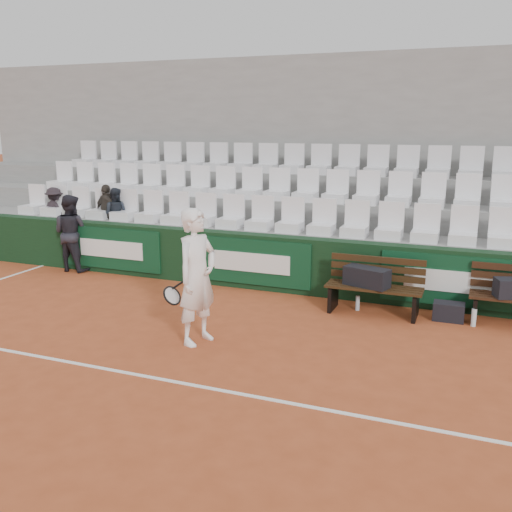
{
  "coord_description": "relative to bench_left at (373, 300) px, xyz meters",
  "views": [
    {
      "loc": [
        3.53,
        -5.37,
        2.96
      ],
      "look_at": [
        0.45,
        2.4,
        1.0
      ],
      "focal_mm": 40.0,
      "sensor_mm": 36.0,
      "label": 1
    }
  ],
  "objects": [
    {
      "name": "sports_bag_left",
      "position": [
        -0.12,
        -0.02,
        0.38
      ],
      "size": [
        0.76,
        0.5,
        0.3
      ],
      "primitive_type": "cube",
      "rotation": [
        0.0,
        0.0,
        -0.3
      ],
      "color": "black",
      "rests_on": "bench_left"
    },
    {
      "name": "court_baseline",
      "position": [
        -2.08,
        -3.31,
        -0.22
      ],
      "size": [
        18.0,
        0.06,
        0.01
      ],
      "primitive_type": "cube",
      "color": "white",
      "rests_on": "ground"
    },
    {
      "name": "spectator_b",
      "position": [
        -5.83,
        1.19,
        1.35
      ],
      "size": [
        0.73,
        0.47,
        1.16
      ],
      "primitive_type": "imported",
      "rotation": [
        0.0,
        0.0,
        2.85
      ],
      "color": "#342F2A",
      "rests_on": "grandstand_tier_front"
    },
    {
      "name": "grandstand_rear_wall",
      "position": [
        -2.08,
        3.84,
        1.98
      ],
      "size": [
        18.0,
        0.3,
        4.4
      ],
      "primitive_type": "cube",
      "color": "gray",
      "rests_on": "ground"
    },
    {
      "name": "grandstand_tier_mid",
      "position": [
        -2.08,
        2.26,
        0.5
      ],
      "size": [
        18.0,
        0.95,
        1.45
      ],
      "primitive_type": "cube",
      "color": "gray",
      "rests_on": "ground"
    },
    {
      "name": "grandstand_tier_front",
      "position": [
        -2.08,
        1.31,
        0.28
      ],
      "size": [
        18.0,
        0.95,
        1.0
      ],
      "primitive_type": "cube",
      "color": "gray",
      "rests_on": "ground"
    },
    {
      "name": "seat_row_back",
      "position": [
        -2.08,
        3.04,
        1.99
      ],
      "size": [
        11.9,
        0.44,
        0.63
      ],
      "primitive_type": "cube",
      "color": "silver",
      "rests_on": "grandstand_tier_back"
    },
    {
      "name": "seat_row_mid",
      "position": [
        -2.08,
        2.09,
        1.54
      ],
      "size": [
        11.9,
        0.44,
        0.63
      ],
      "primitive_type": "cube",
      "color": "white",
      "rests_on": "grandstand_tier_mid"
    },
    {
      "name": "spectator_c",
      "position": [
        -5.63,
        1.19,
        1.32
      ],
      "size": [
        0.62,
        0.53,
        1.1
      ],
      "primitive_type": "imported",
      "rotation": [
        0.0,
        0.0,
        3.38
      ],
      "color": "#1E242D",
      "rests_on": "grandstand_tier_front"
    },
    {
      "name": "sports_bag_ground",
      "position": [
        1.13,
        0.12,
        -0.09
      ],
      "size": [
        0.46,
        0.29,
        0.28
      ],
      "primitive_type": "cube",
      "rotation": [
        0.0,
        0.0,
        0.01
      ],
      "color": "black",
      "rests_on": "ground"
    },
    {
      "name": "back_barrier",
      "position": [
        -2.01,
        0.68,
        0.28
      ],
      "size": [
        18.0,
        0.34,
        1.0
      ],
      "color": "black",
      "rests_on": "ground"
    },
    {
      "name": "tennis_player",
      "position": [
        -2.03,
        -2.08,
        0.71
      ],
      "size": [
        0.8,
        0.77,
        1.87
      ],
      "color": "white",
      "rests_on": "ground"
    },
    {
      "name": "grandstand_tier_back",
      "position": [
        -2.08,
        3.21,
        0.72
      ],
      "size": [
        18.0,
        0.95,
        1.9
      ],
      "primitive_type": "cube",
      "color": "gray",
      "rests_on": "ground"
    },
    {
      "name": "ball_kid",
      "position": [
        -6.22,
        0.48,
        0.56
      ],
      "size": [
        0.77,
        0.61,
        1.56
      ],
      "primitive_type": "imported",
      "rotation": [
        0.0,
        0.0,
        3.12
      ],
      "color": "black",
      "rests_on": "ground"
    },
    {
      "name": "spectator_a",
      "position": [
        -7.2,
        1.19,
        1.3
      ],
      "size": [
        0.74,
        0.51,
        1.04
      ],
      "primitive_type": "imported",
      "rotation": [
        0.0,
        0.0,
        2.94
      ],
      "color": "black",
      "rests_on": "grandstand_tier_front"
    },
    {
      "name": "water_bottle_far",
      "position": [
        1.5,
        -0.02,
        -0.09
      ],
      "size": [
        0.08,
        0.08,
        0.27
      ],
      "primitive_type": "cylinder",
      "color": "silver",
      "rests_on": "ground"
    },
    {
      "name": "ground",
      "position": [
        -2.08,
        -3.31,
        -0.23
      ],
      "size": [
        80.0,
        80.0,
        0.0
      ],
      "primitive_type": "plane",
      "color": "#AB4A26",
      "rests_on": "ground"
    },
    {
      "name": "seat_row_front",
      "position": [
        -2.08,
        1.14,
        1.09
      ],
      "size": [
        11.9,
        0.44,
        0.63
      ],
      "primitive_type": "cube",
      "color": "white",
      "rests_on": "grandstand_tier_front"
    },
    {
      "name": "bench_left",
      "position": [
        0.0,
        0.0,
        0.0
      ],
      "size": [
        1.5,
        0.56,
        0.45
      ],
      "primitive_type": "cube",
      "color": "#34200F",
      "rests_on": "ground"
    },
    {
      "name": "water_bottle_near",
      "position": [
        -0.26,
        0.08,
        -0.1
      ],
      "size": [
        0.07,
        0.07,
        0.24
      ],
      "primitive_type": "cylinder",
      "color": "#B0BFC7",
      "rests_on": "ground"
    }
  ]
}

